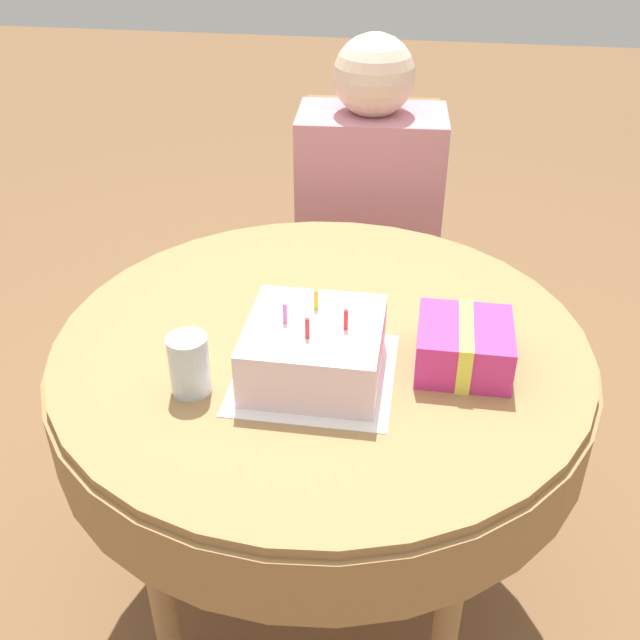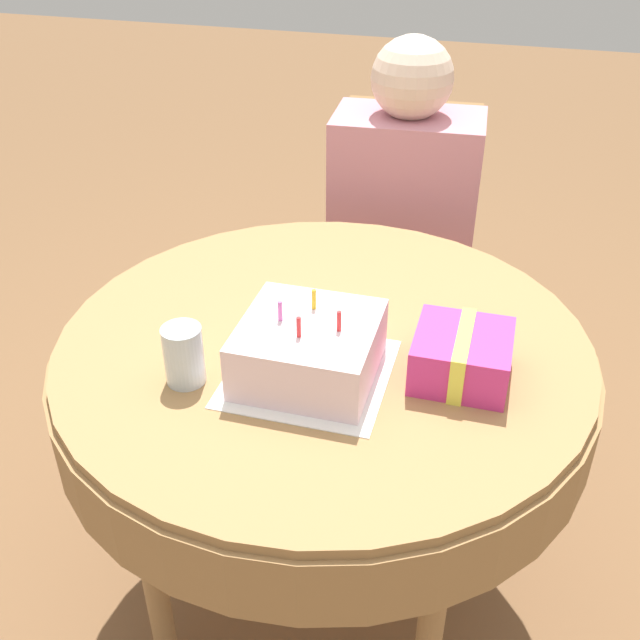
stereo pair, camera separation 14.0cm
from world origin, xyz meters
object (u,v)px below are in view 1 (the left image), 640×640
Objects in this scene: drinking_glass at (189,364)px; gift_box at (464,346)px; birthday_cake at (314,349)px; chair at (368,248)px; person at (369,200)px.

drinking_glass reaches higher than gift_box.
birthday_cake is at bearing 20.71° from drinking_glass.
drinking_glass is at bearing -159.29° from birthday_cake.
gift_box is (0.26, -0.95, 0.31)m from chair.
gift_box is (0.47, 0.15, -0.01)m from drinking_glass.
drinking_glass is (-0.21, -1.09, 0.32)m from chair.
drinking_glass is (-0.22, -0.99, 0.11)m from person.
drinking_glass is at bearing -162.87° from gift_box.
person is 0.92m from birthday_cake.
gift_box is at bearing -77.17° from person.
drinking_glass is 0.63× the size of gift_box.
chair is 5.35× the size of gift_box.
chair reaches higher than drinking_glass.
birthday_cake is 0.22m from drinking_glass.
person reaches higher than birthday_cake.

